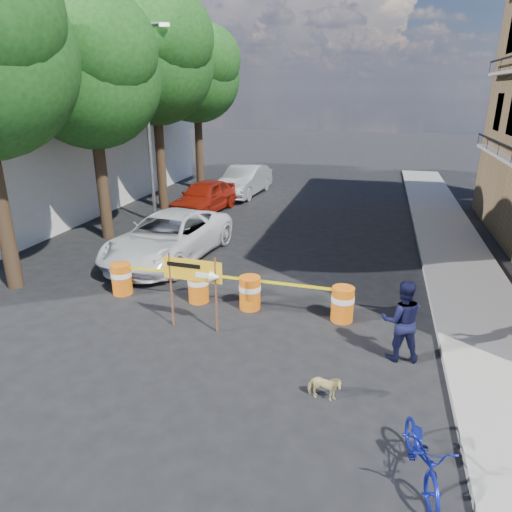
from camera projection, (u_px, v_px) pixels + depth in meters
The scene contains 18 objects.
ground at pixel (207, 354), 10.11m from camera, with size 120.00×120.00×0.00m, color black.
sidewalk_east at pixel (465, 277), 14.04m from camera, with size 2.40×40.00×0.15m, color gray.
white_building at pixel (19, 147), 21.31m from camera, with size 8.00×22.00×6.00m, color silver.
tree_mid_a at pixel (92, 75), 16.05m from camera, with size 5.25×5.00×8.68m.
tree_mid_b at pixel (155, 62), 20.35m from camera, with size 5.67×5.40×9.62m.
tree_far at pixel (197, 77), 25.06m from camera, with size 5.04×4.80×8.84m.
streetlamp at pixel (149, 120), 18.68m from camera, with size 1.25×0.18×8.00m.
barrel_far_left at pixel (122, 278), 12.96m from camera, with size 0.58×0.58×0.90m.
barrel_mid_left at pixel (198, 286), 12.48m from camera, with size 0.58×0.58×0.90m.
barrel_mid_right at pixel (250, 292), 12.07m from camera, with size 0.58×0.58×0.90m.
barrel_far_right at pixel (343, 303), 11.43m from camera, with size 0.58×0.58×0.90m.
detour_sign at pixel (200, 277), 10.65m from camera, with size 1.49×0.29×1.91m.
pedestrian at pixel (402, 320), 9.65m from camera, with size 0.89×0.69×1.83m, color black.
bicycle at pixel (426, 432), 6.58m from camera, with size 0.60×0.90×1.72m, color #121D94.
dog at pixel (324, 387), 8.52m from camera, with size 0.30×0.65×0.55m, color #CCBC75.
suv_white at pixel (169, 237), 15.57m from camera, with size 2.60×5.65×1.57m, color white.
sedan_red at pixel (204, 196), 21.66m from camera, with size 1.79×4.46×1.52m, color #9A1C0C.
sedan_silver at pixel (244, 181), 25.21m from camera, with size 1.72×4.92×1.62m, color #B3B7BB.
Camera 1 is at (3.30, -8.19, 5.49)m, focal length 32.00 mm.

